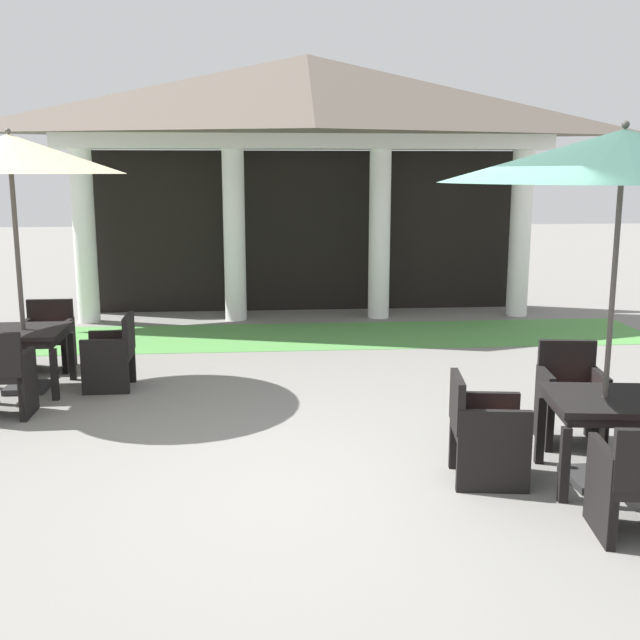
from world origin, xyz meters
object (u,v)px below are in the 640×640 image
patio_chair_near_foreground_north (570,398)px  patio_umbrella_mid_left (10,156)px  patio_chair_mid_left_north (48,338)px  patio_chair_near_foreground_west (485,432)px  patio_table_mid_left (24,338)px  patio_chair_mid_left_east (112,355)px  patio_table_near_foreground (604,410)px  patio_umbrella_near_foreground (623,158)px

patio_chair_near_foreground_north → patio_umbrella_mid_left: bearing=-13.5°
patio_chair_near_foreground_north → patio_chair_mid_left_north: bearing=-21.7°
patio_chair_near_foreground_north → patio_chair_near_foreground_west: 1.31m
patio_table_mid_left → patio_chair_mid_left_east: 0.99m
patio_table_near_foreground → patio_table_mid_left: same height
patio_chair_mid_left_east → patio_chair_mid_left_north: 1.36m
patio_chair_near_foreground_north → patio_chair_mid_left_north: (-5.51, 3.11, -0.02)m
patio_table_near_foreground → patio_table_mid_left: bearing=150.3°
patio_table_mid_left → patio_chair_mid_left_north: 0.99m
patio_umbrella_near_foreground → patio_table_mid_left: size_ratio=3.11×
patio_chair_near_foreground_west → patio_chair_mid_left_north: (-4.46, 3.91, -0.01)m
patio_umbrella_near_foreground → patio_chair_near_foreground_north: 2.33m
patio_table_near_foreground → patio_chair_mid_left_east: 5.38m
patio_table_near_foreground → patio_table_mid_left: size_ratio=1.05×
patio_chair_near_foreground_west → patio_chair_mid_left_east: size_ratio=1.01×
patio_chair_near_foreground_west → patio_umbrella_near_foreground: bearing=90.0°
patio_umbrella_mid_left → patio_chair_mid_left_east: patio_umbrella_mid_left is taller
patio_umbrella_near_foreground → patio_table_near_foreground: bearing=14.9°
patio_chair_mid_left_north → patio_chair_mid_left_east: bearing=135.0°
patio_table_near_foreground → patio_umbrella_mid_left: bearing=150.3°
patio_table_near_foreground → patio_umbrella_near_foreground: (-0.00, -0.00, 1.95)m
patio_table_near_foreground → patio_chair_mid_left_east: bearing=145.1°
patio_table_near_foreground → patio_chair_mid_left_north: size_ratio=1.11×
patio_umbrella_near_foreground → patio_chair_near_foreground_west: (-0.92, 0.13, -2.16)m
patio_table_near_foreground → patio_chair_mid_left_east: (-4.41, 3.08, -0.22)m
patio_chair_near_foreground_north → patio_umbrella_mid_left: 6.30m
patio_umbrella_mid_left → patio_table_near_foreground: bearing=-29.7°
patio_umbrella_near_foreground → patio_chair_near_foreground_west: bearing=172.2°
patio_chair_near_foreground_west → patio_table_mid_left: size_ratio=0.95×
patio_umbrella_mid_left → patio_chair_near_foreground_north: bearing=-21.3°
patio_chair_near_foreground_north → patio_chair_near_foreground_west: bearing=45.1°
patio_chair_near_foreground_north → patio_chair_mid_left_north: patio_chair_near_foreground_north is taller
patio_table_near_foreground → patio_umbrella_mid_left: size_ratio=0.33×
patio_table_mid_left → patio_umbrella_near_foreground: bearing=-29.7°
patio_chair_near_foreground_west → patio_chair_mid_left_east: patio_chair_near_foreground_west is taller
patio_chair_near_foreground_west → patio_chair_mid_left_east: bearing=-122.4°
patio_umbrella_near_foreground → patio_chair_mid_left_east: patio_umbrella_near_foreground is taller
patio_table_near_foreground → patio_chair_mid_left_north: (-5.38, 4.03, -0.21)m
patio_umbrella_near_foreground → patio_chair_mid_left_north: 7.06m
patio_umbrella_near_foreground → patio_table_mid_left: bearing=150.3°
patio_chair_near_foreground_west → patio_table_mid_left: bearing=-115.7°
patio_table_near_foreground → patio_chair_mid_left_north: bearing=143.2°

